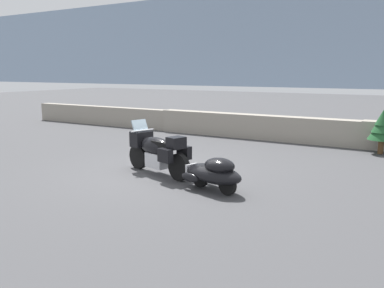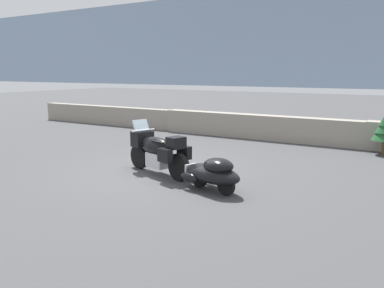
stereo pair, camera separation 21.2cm
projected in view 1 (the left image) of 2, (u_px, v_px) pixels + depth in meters
The scene contains 5 objects.
ground_plane at pixel (161, 172), 10.36m from camera, with size 80.00×80.00×0.00m, color #424244.
stone_guard_wall at pixel (271, 128), 15.20m from camera, with size 24.00×0.61×0.95m.
touring_motorcycle at pixel (157, 150), 10.06m from camera, with size 2.26×1.13×1.33m.
car_shaped_trailer at pixel (214, 173), 8.68m from camera, with size 2.21×1.10×0.76m.
pine_sapling_near at pixel (382, 126), 12.51m from camera, with size 0.85×0.85×1.41m.
Camera 1 is at (5.80, -8.26, 2.58)m, focal length 37.31 mm.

